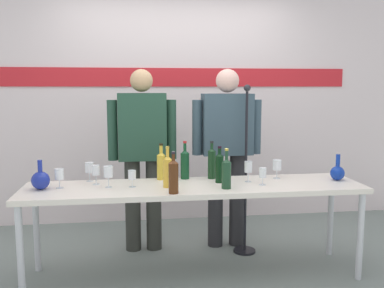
% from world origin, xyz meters
% --- Properties ---
extents(ground_plane, '(10.00, 10.00, 0.00)m').
position_xyz_m(ground_plane, '(0.00, 0.00, 0.00)').
color(ground_plane, slate).
extents(back_wall, '(5.52, 0.11, 3.00)m').
position_xyz_m(back_wall, '(0.00, 1.53, 1.50)').
color(back_wall, silver).
rests_on(back_wall, ground).
extents(display_table, '(2.64, 0.61, 0.74)m').
position_xyz_m(display_table, '(0.00, 0.00, 0.68)').
color(display_table, silver).
rests_on(display_table, ground).
extents(decanter_blue_left, '(0.14, 0.14, 0.22)m').
position_xyz_m(decanter_blue_left, '(-1.16, 0.02, 0.81)').
color(decanter_blue_left, navy).
rests_on(decanter_blue_left, display_table).
extents(decanter_blue_right, '(0.12, 0.12, 0.22)m').
position_xyz_m(decanter_blue_right, '(1.19, 0.02, 0.80)').
color(decanter_blue_right, '#113299').
rests_on(decanter_blue_right, display_table).
extents(presenter_left, '(0.62, 0.22, 1.65)m').
position_xyz_m(presenter_left, '(-0.39, 0.61, 0.95)').
color(presenter_left, '#2F302B').
rests_on(presenter_left, ground).
extents(presenter_right, '(0.65, 0.22, 1.66)m').
position_xyz_m(presenter_right, '(0.39, 0.61, 0.96)').
color(presenter_right, '#262628').
rests_on(presenter_right, ground).
extents(wine_bottle_0, '(0.07, 0.07, 0.30)m').
position_xyz_m(wine_bottle_0, '(-0.24, 0.25, 0.86)').
color(wine_bottle_0, gold).
rests_on(wine_bottle_0, display_table).
extents(wine_bottle_1, '(0.07, 0.07, 0.29)m').
position_xyz_m(wine_bottle_1, '(0.21, 0.07, 0.87)').
color(wine_bottle_1, black).
rests_on(wine_bottle_1, display_table).
extents(wine_bottle_2, '(0.07, 0.07, 0.30)m').
position_xyz_m(wine_bottle_2, '(-0.19, -0.23, 0.87)').
color(wine_bottle_2, '#4B250F').
rests_on(wine_bottle_2, display_table).
extents(wine_bottle_3, '(0.07, 0.07, 0.31)m').
position_xyz_m(wine_bottle_3, '(0.18, 0.22, 0.87)').
color(wine_bottle_3, '#16381B').
rests_on(wine_bottle_3, display_table).
extents(wine_bottle_4, '(0.07, 0.07, 0.32)m').
position_xyz_m(wine_bottle_4, '(-0.05, 0.25, 0.87)').
color(wine_bottle_4, '#104022').
rests_on(wine_bottle_4, display_table).
extents(wine_bottle_5, '(0.07, 0.07, 0.31)m').
position_xyz_m(wine_bottle_5, '(0.22, -0.14, 0.86)').
color(wine_bottle_5, '#193C24').
rests_on(wine_bottle_5, display_table).
extents(wine_bottle_6, '(0.07, 0.07, 0.32)m').
position_xyz_m(wine_bottle_6, '(-0.21, -0.04, 0.87)').
color(wine_bottle_6, gold).
rests_on(wine_bottle_6, display_table).
extents(wine_glass_left_0, '(0.07, 0.07, 0.15)m').
position_xyz_m(wine_glass_left_0, '(-1.03, 0.04, 0.84)').
color(wine_glass_left_0, white).
rests_on(wine_glass_left_0, display_table).
extents(wine_glass_left_1, '(0.07, 0.07, 0.16)m').
position_xyz_m(wine_glass_left_1, '(-0.83, 0.25, 0.85)').
color(wine_glass_left_1, white).
rests_on(wine_glass_left_1, display_table).
extents(wine_glass_left_2, '(0.06, 0.06, 0.15)m').
position_xyz_m(wine_glass_left_2, '(-0.77, 0.13, 0.85)').
color(wine_glass_left_2, white).
rests_on(wine_glass_left_2, display_table).
extents(wine_glass_left_3, '(0.07, 0.07, 0.17)m').
position_xyz_m(wine_glass_left_3, '(-0.66, 0.01, 0.86)').
color(wine_glass_left_3, white).
rests_on(wine_glass_left_3, display_table).
extents(wine_glass_left_4, '(0.06, 0.06, 0.13)m').
position_xyz_m(wine_glass_left_4, '(-0.48, -0.00, 0.83)').
color(wine_glass_left_4, white).
rests_on(wine_glass_left_4, display_table).
extents(wine_glass_right_0, '(0.06, 0.06, 0.14)m').
position_xyz_m(wine_glass_right_0, '(0.53, -0.07, 0.83)').
color(wine_glass_right_0, white).
rests_on(wine_glass_right_0, display_table).
extents(wine_glass_right_1, '(0.06, 0.06, 0.17)m').
position_xyz_m(wine_glass_right_1, '(0.45, 0.06, 0.86)').
color(wine_glass_right_1, white).
rests_on(wine_glass_right_1, display_table).
extents(wine_glass_right_2, '(0.07, 0.07, 0.16)m').
position_xyz_m(wine_glass_right_2, '(0.72, 0.15, 0.85)').
color(wine_glass_right_2, white).
rests_on(wine_glass_right_2, display_table).
extents(microphone_stand, '(0.20, 0.20, 1.52)m').
position_xyz_m(microphone_stand, '(0.52, 0.41, 0.51)').
color(microphone_stand, black).
rests_on(microphone_stand, ground).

